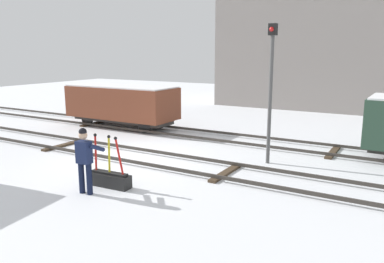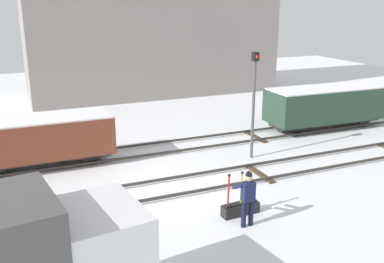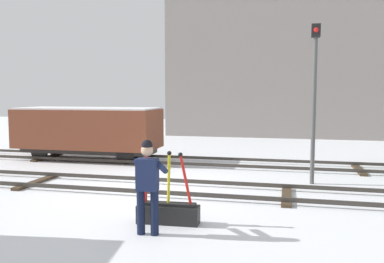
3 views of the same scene
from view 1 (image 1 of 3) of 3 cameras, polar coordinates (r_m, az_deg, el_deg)
name	(u,v)px [view 1 (image 1 of 3)]	position (r m, az deg, el deg)	size (l,w,h in m)	color
ground_plane	(134,158)	(13.63, -8.52, -3.93)	(60.00, 60.00, 0.00)	white
track_main_line	(134,155)	(13.60, -8.54, -3.50)	(44.00, 1.94, 0.18)	#38332D
track_siding_near	(194,134)	(16.99, 0.30, -0.30)	(44.00, 1.94, 0.18)	#38332D
switch_lever_frame	(110,178)	(10.90, -12.05, -6.71)	(1.26, 0.42, 1.45)	black
rail_worker	(85,157)	(10.33, -15.53, -3.61)	(0.56, 0.67, 1.75)	#111831
signal_post	(271,82)	(12.69, 11.55, 7.24)	(0.24, 0.32, 4.50)	#4C4C4C
apartment_building	(360,11)	(27.17, 23.53, 16.05)	(17.62, 5.65, 12.29)	gray
freight_car_near_switch	(122,103)	(19.12, -10.34, 4.17)	(5.52, 2.11, 2.05)	#2D2B28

